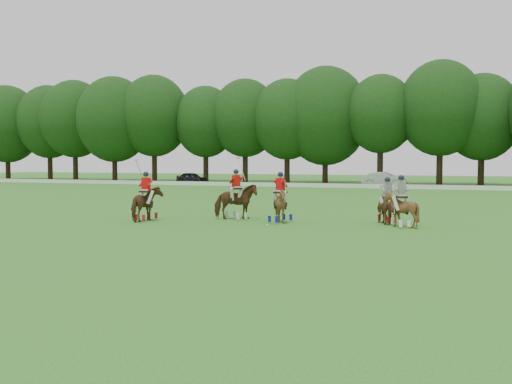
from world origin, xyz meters
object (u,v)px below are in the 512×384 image
(car_left, at_px, (192,178))
(polo_red_a, at_px, (146,203))
(polo_red_b, at_px, (236,201))
(polo_stripe_a, at_px, (387,207))
(car_mid, at_px, (385,179))
(polo_red_c, at_px, (280,205))
(polo_stripe_b, at_px, (401,209))
(polo_ball, at_px, (267,225))

(car_left, xyz_separation_m, polo_red_a, (17.51, -39.43, 0.14))
(car_left, bearing_deg, polo_red_b, -135.95)
(polo_red_b, height_order, polo_stripe_a, polo_red_b)
(polo_red_a, relative_size, polo_red_b, 0.97)
(car_mid, distance_m, polo_red_c, 37.96)
(polo_stripe_a, height_order, polo_stripe_b, polo_stripe_b)
(polo_stripe_b, bearing_deg, polo_red_c, -178.14)
(car_mid, bearing_deg, polo_ball, -171.19)
(car_mid, bearing_deg, polo_red_c, -170.99)
(car_left, xyz_separation_m, polo_stripe_b, (28.90, -37.79, 0.09))
(polo_stripe_a, bearing_deg, car_mid, 97.75)
(polo_red_c, bearing_deg, polo_red_a, -166.42)
(car_left, xyz_separation_m, car_mid, (23.20, 0.00, 0.09))
(car_left, relative_size, polo_red_a, 1.42)
(polo_red_c, xyz_separation_m, polo_ball, (-0.12, -1.44, -0.79))
(car_mid, height_order, polo_red_b, polo_red_b)
(car_left, xyz_separation_m, polo_ball, (23.48, -39.40, -0.65))
(polo_red_b, relative_size, polo_ball, 32.76)
(car_left, height_order, polo_ball, car_left)
(car_mid, distance_m, polo_red_a, 39.84)
(car_mid, bearing_deg, polo_red_b, -174.75)
(polo_red_b, bearing_deg, car_left, 119.57)
(polo_red_b, distance_m, polo_stripe_b, 7.77)
(car_left, bearing_deg, polo_ball, -134.74)
(car_left, bearing_deg, polo_stripe_b, -128.12)
(polo_red_a, bearing_deg, polo_stripe_a, 15.15)
(polo_ball, bearing_deg, car_mid, 90.41)
(polo_stripe_a, relative_size, polo_ball, 23.16)
(polo_ball, bearing_deg, polo_stripe_b, 16.51)
(car_left, xyz_separation_m, polo_red_b, (21.15, -37.27, 0.19))
(car_left, height_order, polo_red_b, polo_red_b)
(polo_red_c, bearing_deg, polo_red_b, 164.16)
(car_left, height_order, polo_stripe_a, polo_stripe_a)
(polo_red_c, height_order, polo_ball, polo_red_c)
(car_mid, xyz_separation_m, polo_ball, (0.28, -39.40, -0.74))
(polo_stripe_b, bearing_deg, polo_ball, -163.49)
(polo_red_a, height_order, polo_stripe_b, polo_red_a)
(polo_red_a, xyz_separation_m, polo_ball, (5.97, 0.03, -0.79))
(polo_red_a, bearing_deg, polo_red_c, 13.58)
(polo_red_a, bearing_deg, polo_ball, 0.34)
(polo_red_b, bearing_deg, polo_stripe_a, 5.86)
(polo_red_a, xyz_separation_m, polo_stripe_a, (10.67, 2.89, -0.10))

